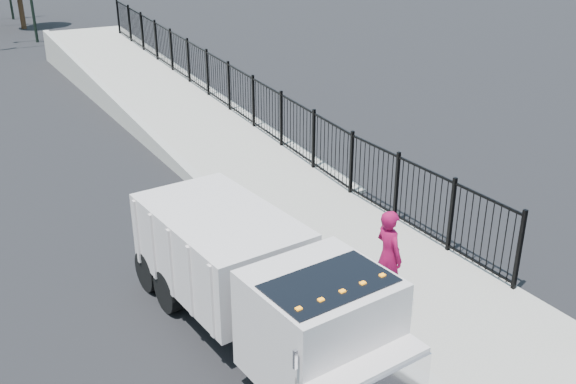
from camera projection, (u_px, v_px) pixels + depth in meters
ground at (323, 295)px, 13.69m from camera, size 120.00×120.00×0.00m
sidewalk at (456, 312)px, 12.97m from camera, size 3.55×12.00×0.12m
curb at (381, 341)px, 12.07m from camera, size 0.30×12.00×0.16m
ramp at (160, 105)px, 27.36m from camera, size 3.95×24.06×3.19m
iron_fence at (229, 102)px, 24.49m from camera, size 0.10×28.00×1.80m
truck at (262, 284)px, 11.62m from camera, size 2.72×6.93×2.32m
worker at (388, 256)px, 12.95m from camera, size 0.50×0.74×2.00m
debris at (372, 267)px, 14.43m from camera, size 0.35×0.35×0.09m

